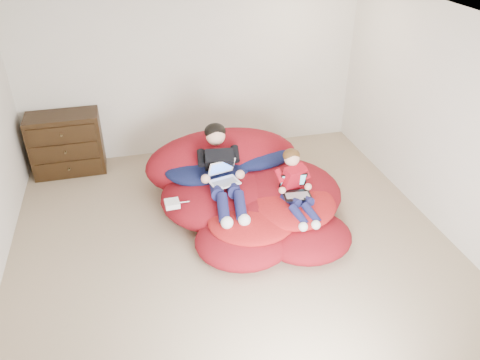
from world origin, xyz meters
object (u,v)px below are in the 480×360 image
object	(u,v)px
dresser	(67,144)
younger_boy	(295,184)
older_boy	(221,167)
beanbag_pile	(246,190)
laptop_black	(295,189)
laptop_white	(223,176)

from	to	relation	value
dresser	younger_boy	distance (m)	3.40
older_boy	younger_boy	world-z (taller)	older_boy
beanbag_pile	laptop_black	distance (m)	0.74
dresser	older_boy	distance (m)	2.52
beanbag_pile	laptop_white	distance (m)	0.52
beanbag_pile	older_boy	world-z (taller)	older_boy
dresser	younger_boy	bearing A→B (deg)	-37.56
younger_boy	laptop_white	world-z (taller)	younger_boy
beanbag_pile	older_boy	distance (m)	0.54
younger_boy	laptop_white	bearing A→B (deg)	156.24
laptop_white	beanbag_pile	bearing A→B (deg)	26.56
dresser	beanbag_pile	xyz separation A→B (m)	(2.24, -1.56, -0.17)
beanbag_pile	older_boy	bearing A→B (deg)	-169.50
younger_boy	laptop_white	xyz separation A→B (m)	(-0.78, 0.34, 0.02)
older_boy	laptop_white	world-z (taller)	older_boy
older_boy	beanbag_pile	bearing A→B (deg)	10.50
dresser	laptop_white	world-z (taller)	dresser
beanbag_pile	older_boy	size ratio (longest dim) A/B	1.93
dresser	younger_boy	world-z (taller)	younger_boy
beanbag_pile	younger_boy	bearing A→B (deg)	-48.37
laptop_black	beanbag_pile	bearing A→B (deg)	131.30
dresser	older_boy	size ratio (longest dim) A/B	0.78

